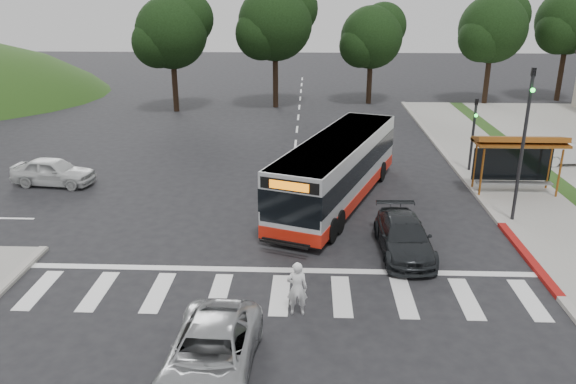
{
  "coord_description": "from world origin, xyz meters",
  "views": [
    {
      "loc": [
        0.89,
        -21.01,
        9.35
      ],
      "look_at": [
        0.05,
        0.43,
        1.6
      ],
      "focal_mm": 35.0,
      "sensor_mm": 36.0,
      "label": 1
    }
  ],
  "objects_px": {
    "transit_bus": "(338,171)",
    "silver_suv_south": "(211,354)",
    "dark_sedan": "(404,237)",
    "pedestrian": "(297,288)"
  },
  "relations": [
    {
      "from": "silver_suv_south",
      "to": "dark_sedan",
      "type": "bearing_deg",
      "value": 53.26
    },
    {
      "from": "silver_suv_south",
      "to": "transit_bus",
      "type": "bearing_deg",
      "value": 75.97
    },
    {
      "from": "pedestrian",
      "to": "silver_suv_south",
      "type": "xyz_separation_m",
      "value": [
        -2.12,
        -3.04,
        -0.21
      ]
    },
    {
      "from": "transit_bus",
      "to": "pedestrian",
      "type": "relative_size",
      "value": 6.69
    },
    {
      "from": "transit_bus",
      "to": "silver_suv_south",
      "type": "relative_size",
      "value": 2.45
    },
    {
      "from": "pedestrian",
      "to": "dark_sedan",
      "type": "height_order",
      "value": "pedestrian"
    },
    {
      "from": "pedestrian",
      "to": "transit_bus",
      "type": "bearing_deg",
      "value": -99.29
    },
    {
      "from": "transit_bus",
      "to": "silver_suv_south",
      "type": "xyz_separation_m",
      "value": [
        -3.74,
        -12.82,
        -0.84
      ]
    },
    {
      "from": "transit_bus",
      "to": "pedestrian",
      "type": "distance_m",
      "value": 9.94
    },
    {
      "from": "dark_sedan",
      "to": "silver_suv_south",
      "type": "bearing_deg",
      "value": -130.64
    }
  ]
}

